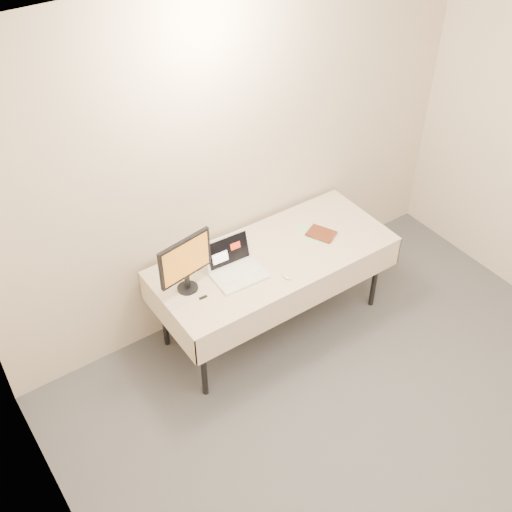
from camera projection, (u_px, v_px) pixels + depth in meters
back_wall at (239, 158)px, 4.69m from camera, size 4.00×0.10×2.70m
table at (274, 261)px, 4.85m from camera, size 1.86×0.81×0.74m
laptop at (235, 265)px, 4.62m from camera, size 0.38×0.34×0.25m
monitor at (185, 261)px, 4.36m from camera, size 0.43×0.17×0.44m
book at (318, 230)px, 4.87m from camera, size 0.15×0.09×0.21m
alarm_clock at (229, 246)px, 4.85m from camera, size 0.12×0.07×0.05m
clicker at (286, 276)px, 4.61m from camera, size 0.05×0.09×0.02m
paper_form at (309, 233)px, 5.00m from camera, size 0.15×0.30×0.00m
usb_dongle at (203, 297)px, 4.45m from camera, size 0.06×0.02×0.01m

